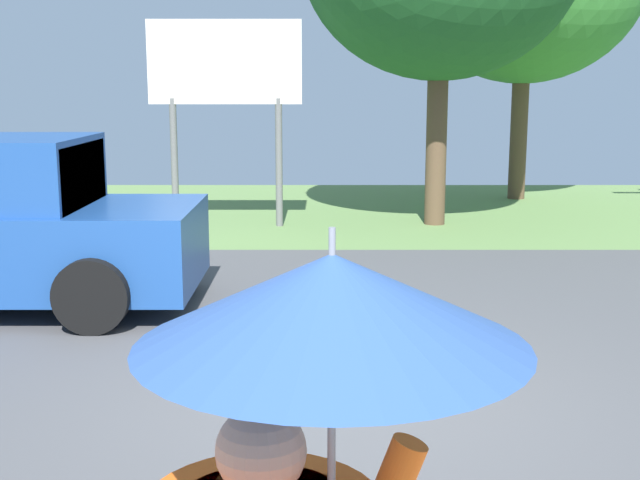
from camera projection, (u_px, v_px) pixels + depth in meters
ground_plane at (333, 307)px, 9.35m from camera, size 40.00×22.00×0.20m
roadside_billboard at (223, 77)px, 13.94m from camera, size 2.60×0.12×3.50m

